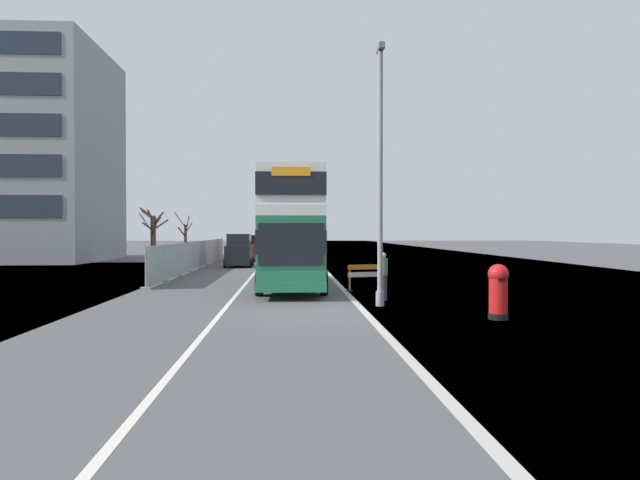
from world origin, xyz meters
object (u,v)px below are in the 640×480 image
lamppost_foreground (380,183)px  car_oncoming_near (239,251)px  double_decker_bus (292,229)px  red_pillar_postbox (498,289)px  roadworks_barrier (366,275)px  car_receding_mid (249,249)px  pedestrian_at_kerb (383,276)px

lamppost_foreground → car_oncoming_near: bearing=107.5°
double_decker_bus → red_pillar_postbox: bearing=-57.8°
red_pillar_postbox → roadworks_barrier: (-2.77, 7.65, -0.18)m
car_receding_mid → roadworks_barrier: bearing=-74.8°
red_pillar_postbox → car_receding_mid: bearing=106.3°
red_pillar_postbox → roadworks_barrier: 8.14m
roadworks_barrier → car_oncoming_near: size_ratio=0.42×
roadworks_barrier → pedestrian_at_kerb: bearing=-86.4°
double_decker_bus → lamppost_foreground: 7.19m
roadworks_barrier → car_oncoming_near: car_oncoming_near is taller
car_receding_mid → pedestrian_at_kerb: size_ratio=2.51×
lamppost_foreground → red_pillar_postbox: (2.95, -2.97, -3.32)m
roadworks_barrier → car_oncoming_near: 17.95m
red_pillar_postbox → car_oncoming_near: 26.08m
lamppost_foreground → car_receding_mid: size_ratio=1.99×
car_oncoming_near → double_decker_bus: bearing=-75.8°
lamppost_foreground → roadworks_barrier: lamppost_foreground is taller
lamppost_foreground → roadworks_barrier: size_ratio=5.51×
double_decker_bus → red_pillar_postbox: double_decker_bus is taller
double_decker_bus → car_receding_mid: bearing=98.9°
lamppost_foreground → roadworks_barrier: bearing=87.9°
double_decker_bus → lamppost_foreground: lamppost_foreground is taller
double_decker_bus → red_pillar_postbox: size_ratio=6.57×
double_decker_bus → lamppost_foreground: (2.95, -6.38, 1.52)m
car_oncoming_near → car_receding_mid: 8.44m
car_oncoming_near → pedestrian_at_kerb: car_oncoming_near is taller
double_decker_bus → car_oncoming_near: (-3.76, 14.88, -1.58)m
pedestrian_at_kerb → car_receding_mid: bearing=103.9°
double_decker_bus → car_receding_mid: 23.67m
lamppost_foreground → roadworks_barrier: (0.17, 4.68, -3.50)m
double_decker_bus → pedestrian_at_kerb: size_ratio=5.93×
double_decker_bus → car_receding_mid: (-3.67, 23.32, -1.63)m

